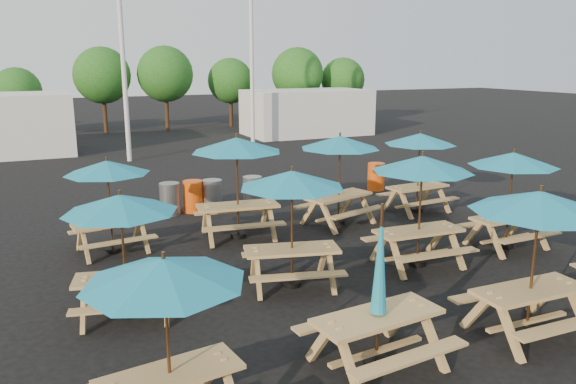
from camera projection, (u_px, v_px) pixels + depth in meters
name	position (u px, v px, depth m)	size (l,w,h in m)	color
ground	(315.00, 252.00, 12.85)	(120.00, 120.00, 0.00)	black
picnic_unit_0	(165.00, 281.00, 6.32)	(2.14, 2.14, 2.16)	#A68449
picnic_unit_1	(121.00, 211.00, 9.23)	(2.27, 2.27, 2.17)	#A68449
picnic_unit_2	(107.00, 173.00, 12.45)	(2.10, 2.10, 2.15)	#A68449
picnic_unit_3	(379.00, 302.00, 7.85)	(2.05, 1.83, 2.41)	#A68449
picnic_unit_4	(292.00, 186.00, 10.50)	(2.45, 2.45, 2.31)	#A68449
picnic_unit_5	(237.00, 151.00, 13.44)	(2.46, 2.46, 2.52)	#A68449
picnic_unit_6	(539.00, 211.00, 8.52)	(2.12, 2.12, 2.39)	#A68449
picnic_unit_7	(422.00, 170.00, 11.58)	(2.19, 2.19, 2.40)	#A68449
picnic_unit_8	(340.00, 148.00, 14.61)	(2.62, 2.62, 2.40)	#A68449
picnic_unit_10	(513.00, 165.00, 12.75)	(2.06, 2.06, 2.28)	#A68449
picnic_unit_11	(420.00, 144.00, 15.87)	(2.18, 2.18, 2.31)	#A68449
waste_bin_0	(170.00, 199.00, 15.90)	(0.57, 0.57, 0.92)	gray
waste_bin_1	(193.00, 196.00, 16.20)	(0.57, 0.57, 0.92)	#EB4E0D
waste_bin_2	(212.00, 195.00, 16.31)	(0.57, 0.57, 0.92)	gray
waste_bin_3	(252.00, 192.00, 16.77)	(0.57, 0.57, 0.92)	gray
waste_bin_4	(376.00, 177.00, 18.95)	(0.57, 0.57, 0.92)	#EB4E0D
mast_0	(120.00, 18.00, 23.12)	(0.20, 0.20, 12.00)	silver
mast_1	(251.00, 24.00, 27.48)	(0.20, 0.20, 12.00)	silver
event_tent_1	(306.00, 112.00, 33.01)	(7.00, 4.00, 2.60)	silver
tree_2	(17.00, 91.00, 30.73)	(2.59, 2.59, 3.93)	#382314
tree_3	(102.00, 75.00, 33.34)	(3.36, 3.36, 5.09)	#382314
tree_4	(165.00, 74.00, 34.37)	(3.41, 3.41, 5.17)	#382314
tree_5	(230.00, 81.00, 36.57)	(2.94, 2.94, 4.45)	#382314
tree_6	(298.00, 74.00, 36.47)	(3.38, 3.38, 5.13)	#382314
tree_7	(343.00, 80.00, 37.94)	(2.95, 2.95, 4.48)	#382314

